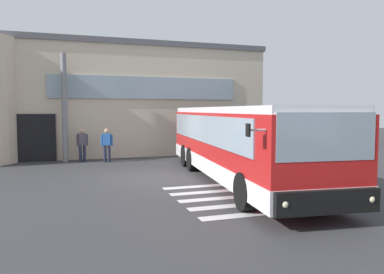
{
  "coord_description": "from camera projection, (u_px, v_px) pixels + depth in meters",
  "views": [
    {
      "loc": [
        -3.1,
        -14.14,
        2.6
      ],
      "look_at": [
        1.65,
        0.12,
        1.5
      ],
      "focal_mm": 34.69,
      "sensor_mm": 36.0,
      "label": 1
    }
  ],
  "objects": [
    {
      "name": "entry_support_column",
      "position": [
        64.0,
        108.0,
        18.42
      ],
      "size": [
        0.28,
        0.28,
        5.4
      ],
      "primitive_type": "cylinder",
      "color": "slate",
      "rests_on": "ground"
    },
    {
      "name": "safety_bollard_yellow",
      "position": [
        193.0,
        152.0,
        18.81
      ],
      "size": [
        0.18,
        0.18,
        0.9
      ],
      "primitive_type": "cylinder",
      "color": "yellow",
      "rests_on": "ground"
    },
    {
      "name": "passenger_near_column",
      "position": [
        82.0,
        143.0,
        18.54
      ],
      "size": [
        0.58,
        0.3,
        1.68
      ],
      "color": "#1E2338",
      "rests_on": "ground"
    },
    {
      "name": "passenger_by_doorway",
      "position": [
        107.0,
        144.0,
        18.4
      ],
      "size": [
        0.57,
        0.31,
        1.68
      ],
      "color": "#1E2338",
      "rests_on": "ground"
    },
    {
      "name": "bus_main_foreground",
      "position": [
        238.0,
        145.0,
        13.51
      ],
      "size": [
        4.2,
        11.84,
        2.7
      ],
      "color": "red",
      "rests_on": "ground"
    },
    {
      "name": "terminal_building",
      "position": [
        106.0,
        101.0,
        25.0
      ],
      "size": [
        18.08,
        13.8,
        6.41
      ],
      "color": "beige",
      "rests_on": "ground"
    },
    {
      "name": "bay_paint_stripes",
      "position": [
        248.0,
        196.0,
        11.2
      ],
      "size": [
        4.4,
        3.96,
        0.01
      ],
      "color": "silver",
      "rests_on": "ground"
    },
    {
      "name": "ground_plane",
      "position": [
        153.0,
        176.0,
        14.55
      ],
      "size": [
        80.0,
        90.0,
        0.02
      ],
      "primitive_type": "cube",
      "color": "#353538",
      "rests_on": "ground"
    }
  ]
}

